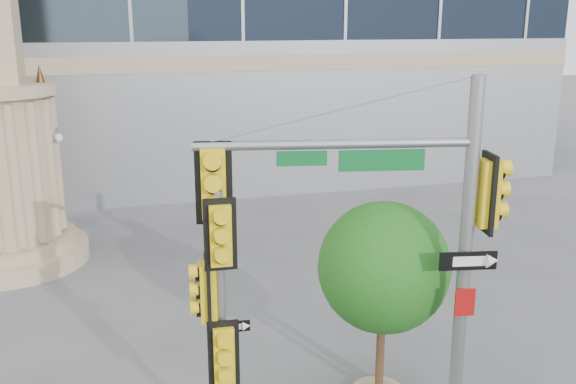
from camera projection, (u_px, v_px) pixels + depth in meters
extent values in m
cylinder|color=tan|center=(9.00, 254.00, 18.41)|extent=(4.40, 4.40, 0.50)
cylinder|color=tan|center=(8.00, 241.00, 18.30)|extent=(3.80, 3.80, 0.30)
cone|color=#472D14|center=(40.00, 73.00, 17.43)|extent=(0.24, 0.24, 0.50)
cylinder|color=slate|center=(464.00, 267.00, 10.09)|extent=(0.22, 0.22, 5.97)
cylinder|color=slate|center=(335.00, 144.00, 9.40)|extent=(4.14, 0.92, 0.14)
cube|color=#0B5D25|center=(382.00, 160.00, 9.50)|extent=(1.28, 0.28, 0.32)
cube|color=yellow|center=(214.00, 183.00, 9.39)|extent=(0.59, 0.38, 1.24)
cube|color=yellow|center=(488.00, 193.00, 9.80)|extent=(0.38, 0.59, 1.24)
cube|color=black|center=(468.00, 261.00, 9.92)|extent=(0.91, 0.20, 0.30)
cube|color=#9B0F0E|center=(465.00, 302.00, 10.10)|extent=(0.32, 0.09, 0.46)
cylinder|color=slate|center=(222.00, 327.00, 9.84)|extent=(0.16, 0.16, 4.36)
cube|color=yellow|center=(220.00, 235.00, 9.25)|extent=(0.49, 0.27, 1.09)
cube|color=yellow|center=(208.00, 292.00, 9.64)|extent=(0.27, 0.49, 1.09)
cube|color=yellow|center=(224.00, 354.00, 9.75)|extent=(0.49, 0.27, 1.09)
cube|color=black|center=(233.00, 327.00, 9.76)|extent=(0.54, 0.06, 0.17)
cylinder|color=#382314|center=(380.00, 347.00, 11.65)|extent=(0.16, 0.16, 2.00)
sphere|color=#1C4F12|center=(384.00, 267.00, 11.24)|extent=(2.33, 2.33, 2.33)
sphere|color=#1C4F12|center=(402.00, 276.00, 11.72)|extent=(1.44, 1.44, 1.44)
sphere|color=#1C4F12|center=(369.00, 290.00, 10.96)|extent=(1.22, 1.22, 1.22)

